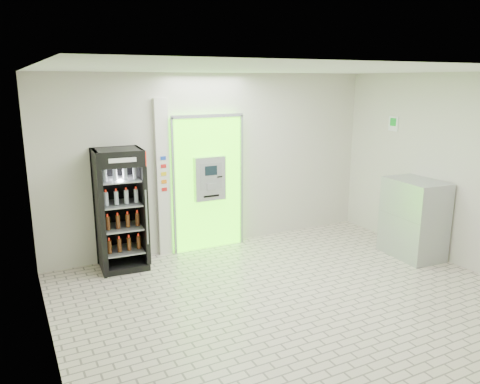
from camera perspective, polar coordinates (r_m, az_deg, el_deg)
ground at (r=6.51m, az=6.51°, el=-12.89°), size 6.00×6.00×0.00m
room_shell at (r=5.92m, az=6.98°, el=3.29°), size 6.00×6.00×6.00m
atm_assembly at (r=8.05m, az=-3.97°, el=1.21°), size 1.30×0.24×2.33m
pillar at (r=7.79m, az=-9.38°, el=1.61°), size 0.22×0.11×2.60m
beverage_cooler at (r=7.44m, az=-14.34°, el=-2.35°), size 0.75×0.70×1.88m
steel_cabinet at (r=8.26m, az=20.42°, el=-3.04°), size 0.72×1.02×1.30m
exit_sign at (r=8.86m, az=18.20°, el=7.93°), size 0.02×0.22×0.26m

